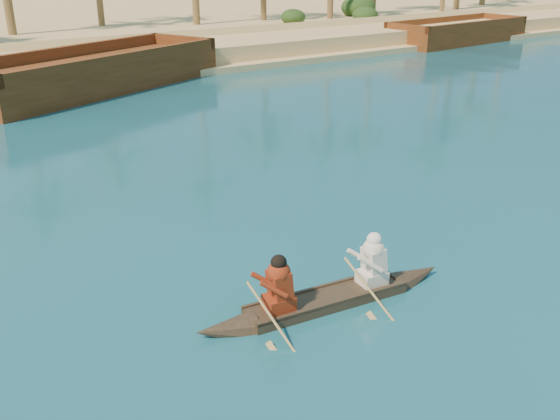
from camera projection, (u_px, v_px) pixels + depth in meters
ground at (467, 229)px, 15.41m from camera, size 160.00×160.00×0.00m
sandy_embankment at (12, 30)px, 50.92m from camera, size 150.00×51.00×1.50m
shrub_cluster at (69, 42)px, 38.95m from camera, size 100.00×6.00×2.40m
canoe at (327, 291)px, 12.00m from camera, size 5.46×1.36×1.49m
barge_mid at (94, 73)px, 30.97m from camera, size 14.37×9.47×2.28m
barge_right at (457, 33)px, 47.35m from camera, size 12.41×4.98×2.02m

